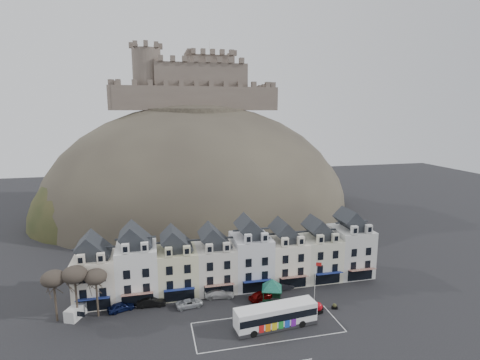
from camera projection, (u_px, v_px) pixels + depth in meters
The scene contains 21 objects.
ground at pixel (257, 334), 54.27m from camera, with size 300.00×300.00×0.00m, color black.
coach_bay_markings at pixel (267, 327), 55.92m from camera, with size 22.00×7.50×0.01m, color silver.
townhouse_terrace at pixel (234, 258), 68.60m from camera, with size 54.40×9.35×11.80m.
castle_hill at pixel (202, 211), 120.46m from camera, with size 100.00×76.00×68.00m.
castle at pixel (194, 84), 119.64m from camera, with size 50.20×22.20×22.00m.
tree_left_far at pixel (53, 279), 56.41m from camera, with size 3.61×3.61×8.24m.
tree_left_mid at pixel (74, 275), 57.04m from camera, with size 3.78×3.78×8.64m.
tree_left_near at pixel (96, 277), 57.85m from camera, with size 3.43×3.43×7.84m.
bus at pixel (276, 315), 55.67m from camera, with size 12.73×4.09×3.53m.
bus_shelter at pixel (272, 284), 62.78m from camera, with size 6.27×6.27×4.21m.
red_buoy at pixel (318, 307), 59.87m from camera, with size 1.41×1.41×1.75m.
flagpole at pixel (316, 278), 63.21m from camera, with size 0.96×0.44×7.10m.
white_van at pixel (77, 311), 58.64m from camera, with size 3.30×4.45×1.86m.
planter_west at pixel (320, 307), 61.00m from camera, with size 1.06×0.76×0.95m.
planter_east at pixel (335, 306), 61.08m from camera, with size 1.03×0.70×0.94m.
car_navy at pixel (121, 307), 60.43m from camera, with size 1.72×4.27×1.46m, color #0A1236.
car_black at pixel (152, 302), 61.90m from camera, with size 1.62×4.64×1.53m, color black.
car_silver at pixel (190, 303), 61.72m from camera, with size 2.08×4.43×1.25m, color #B8BCC1.
car_white at pixel (219, 293), 64.82m from camera, with size 2.14×5.26×1.53m, color beige.
car_maroon at pixel (261, 296), 64.05m from camera, with size 1.74×4.33×1.48m, color #640605.
car_charcoal at pixel (283, 287), 67.54m from camera, with size 1.36×3.89×1.28m, color black.
Camera 1 is at (-13.83, -47.34, 31.93)m, focal length 28.00 mm.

